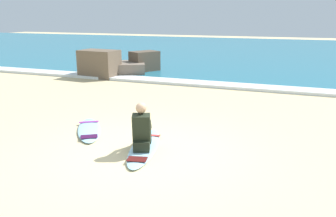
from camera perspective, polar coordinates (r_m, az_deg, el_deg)
ground_plane at (r=6.94m, az=-3.69°, el=-7.19°), size 80.00×80.00×0.00m
sea at (r=26.79m, az=15.38°, el=9.07°), size 80.00×28.00×0.10m
breaking_foam at (r=13.36m, az=8.99°, el=3.83°), size 80.00×0.90×0.11m
surfboard_main at (r=7.10m, az=-3.91°, el=-6.35°), size 1.04×2.26×0.08m
surfer_seated at (r=6.82m, az=-4.35°, el=-3.69°), size 0.56×0.77×0.95m
surfboard_spare_near at (r=8.33m, az=-12.89°, el=-3.43°), size 1.45×1.81×0.08m
rock_outcrop_distant at (r=15.84m, az=-8.45°, el=7.07°), size 3.19×3.17×1.18m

